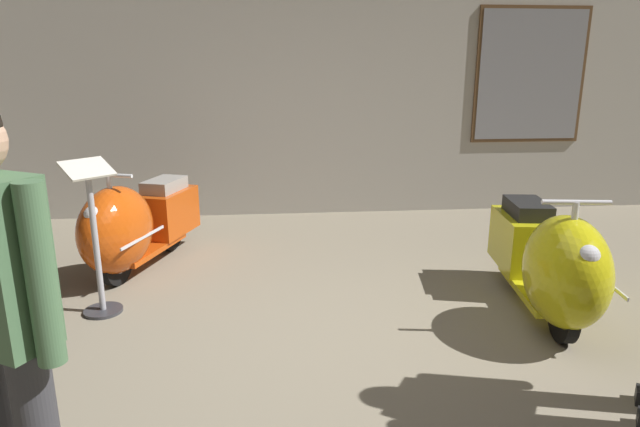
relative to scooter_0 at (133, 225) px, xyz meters
name	(u,v)px	position (x,y,z in m)	size (l,w,h in m)	color
ground_plane	(352,356)	(1.69, -1.62, -0.43)	(60.00, 60.00, 0.00)	gray
showroom_back_wall	(310,77)	(1.71, 1.95, 1.22)	(18.00, 0.24, 3.30)	#ADA89E
scooter_0	(133,225)	(0.00, 0.00, 0.00)	(0.92, 1.61, 0.95)	black
scooter_1	(551,263)	(3.16, -1.25, 0.01)	(0.66, 1.63, 0.97)	black
info_stanchion	(97,251)	(-0.06, -0.83, 0.05)	(0.39, 0.38, 1.15)	#333338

